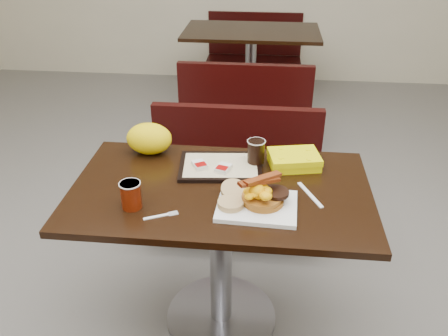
# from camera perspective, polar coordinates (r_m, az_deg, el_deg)

# --- Properties ---
(floor) EXTENTS (6.00, 7.00, 0.01)m
(floor) POSITION_cam_1_polar(r_m,az_deg,el_deg) (2.35, -0.35, -17.99)
(floor) COLOR gray
(floor) RESTS_ON ground
(table_near) EXTENTS (1.20, 0.70, 0.75)m
(table_near) POSITION_cam_1_polar(r_m,az_deg,el_deg) (2.09, -0.38, -11.11)
(table_near) COLOR black
(table_near) RESTS_ON floor
(bench_near_n) EXTENTS (1.00, 0.46, 0.72)m
(bench_near_n) POSITION_cam_1_polar(r_m,az_deg,el_deg) (2.66, 1.21, -1.41)
(bench_near_n) COLOR black
(bench_near_n) RESTS_ON floor
(table_far) EXTENTS (1.20, 0.70, 0.75)m
(table_far) POSITION_cam_1_polar(r_m,az_deg,el_deg) (4.39, 3.27, 11.81)
(table_far) COLOR black
(table_far) RESTS_ON floor
(bench_far_s) EXTENTS (1.00, 0.46, 0.72)m
(bench_far_s) POSITION_cam_1_polar(r_m,az_deg,el_deg) (3.73, 2.72, 8.23)
(bench_far_s) COLOR black
(bench_far_s) RESTS_ON floor
(bench_far_n) EXTENTS (1.00, 0.46, 0.72)m
(bench_far_n) POSITION_cam_1_polar(r_m,az_deg,el_deg) (5.06, 3.67, 14.12)
(bench_far_n) COLOR black
(bench_far_n) RESTS_ON floor
(platter) EXTENTS (0.31, 0.24, 0.02)m
(platter) POSITION_cam_1_polar(r_m,az_deg,el_deg) (1.74, 4.07, -4.70)
(platter) COLOR white
(platter) RESTS_ON table_near
(pancake_stack) EXTENTS (0.19, 0.19, 0.03)m
(pancake_stack) POSITION_cam_1_polar(r_m,az_deg,el_deg) (1.74, 4.84, -3.77)
(pancake_stack) COLOR #9F661A
(pancake_stack) RESTS_ON platter
(sausage_patty) EXTENTS (0.11, 0.11, 0.01)m
(sausage_patty) POSITION_cam_1_polar(r_m,az_deg,el_deg) (1.74, 6.47, -3.02)
(sausage_patty) COLOR black
(sausage_patty) RESTS_ON pancake_stack
(scrambled_eggs) EXTENTS (0.11, 0.10, 0.05)m
(scrambled_eggs) POSITION_cam_1_polar(r_m,az_deg,el_deg) (1.70, 4.07, -2.93)
(scrambled_eggs) COLOR #EABF04
(scrambled_eggs) RESTS_ON pancake_stack
(bacon_strips) EXTENTS (0.18, 0.16, 0.01)m
(bacon_strips) POSITION_cam_1_polar(r_m,az_deg,el_deg) (1.70, 4.37, -1.57)
(bacon_strips) COLOR #410E04
(bacon_strips) RESTS_ON scrambled_eggs
(muffin_bottom) EXTENTS (0.11, 0.11, 0.02)m
(muffin_bottom) POSITION_cam_1_polar(r_m,az_deg,el_deg) (1.72, 0.83, -4.38)
(muffin_bottom) COLOR tan
(muffin_bottom) RESTS_ON platter
(muffin_top) EXTENTS (0.12, 0.12, 0.06)m
(muffin_top) POSITION_cam_1_polar(r_m,az_deg,el_deg) (1.77, 1.14, -2.71)
(muffin_top) COLOR tan
(muffin_top) RESTS_ON platter
(coffee_cup_near) EXTENTS (0.08, 0.08, 0.11)m
(coffee_cup_near) POSITION_cam_1_polar(r_m,az_deg,el_deg) (1.75, -11.37, -3.30)
(coffee_cup_near) COLOR maroon
(coffee_cup_near) RESTS_ON table_near
(fork) EXTENTS (0.13, 0.08, 0.00)m
(fork) POSITION_cam_1_polar(r_m,az_deg,el_deg) (1.71, -8.38, -5.95)
(fork) COLOR white
(fork) RESTS_ON table_near
(knife) EXTENTS (0.09, 0.18, 0.00)m
(knife) POSITION_cam_1_polar(r_m,az_deg,el_deg) (1.84, 10.54, -3.25)
(knife) COLOR white
(knife) RESTS_ON table_near
(condiment_syrup) EXTENTS (0.04, 0.03, 0.01)m
(condiment_syrup) POSITION_cam_1_polar(r_m,az_deg,el_deg) (1.91, -5.02, -1.49)
(condiment_syrup) COLOR #AF5107
(condiment_syrup) RESTS_ON table_near
(tray) EXTENTS (0.37, 0.28, 0.02)m
(tray) POSITION_cam_1_polar(r_m,az_deg,el_deg) (1.99, -0.44, 0.19)
(tray) COLOR black
(tray) RESTS_ON table_near
(hashbrown_sleeve_left) EXTENTS (0.08, 0.09, 0.02)m
(hashbrown_sleeve_left) POSITION_cam_1_polar(r_m,az_deg,el_deg) (1.97, -3.02, 0.40)
(hashbrown_sleeve_left) COLOR silver
(hashbrown_sleeve_left) RESTS_ON tray
(hashbrown_sleeve_right) EXTENTS (0.07, 0.08, 0.02)m
(hashbrown_sleeve_right) POSITION_cam_1_polar(r_m,az_deg,el_deg) (1.94, -0.08, -0.02)
(hashbrown_sleeve_right) COLOR silver
(hashbrown_sleeve_right) RESTS_ON tray
(coffee_cup_far) EXTENTS (0.08, 0.08, 0.10)m
(coffee_cup_far) POSITION_cam_1_polar(r_m,az_deg,el_deg) (1.99, 3.96, 2.05)
(coffee_cup_far) COLOR black
(coffee_cup_far) RESTS_ON tray
(clamshell) EXTENTS (0.24, 0.20, 0.06)m
(clamshell) POSITION_cam_1_polar(r_m,az_deg,el_deg) (2.02, 8.61, 1.02)
(clamshell) COLOR #EBE403
(clamshell) RESTS_ON table_near
(paper_bag) EXTENTS (0.22, 0.17, 0.14)m
(paper_bag) POSITION_cam_1_polar(r_m,az_deg,el_deg) (2.11, -9.18, 3.60)
(paper_bag) COLOR #FCE208
(paper_bag) RESTS_ON table_near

